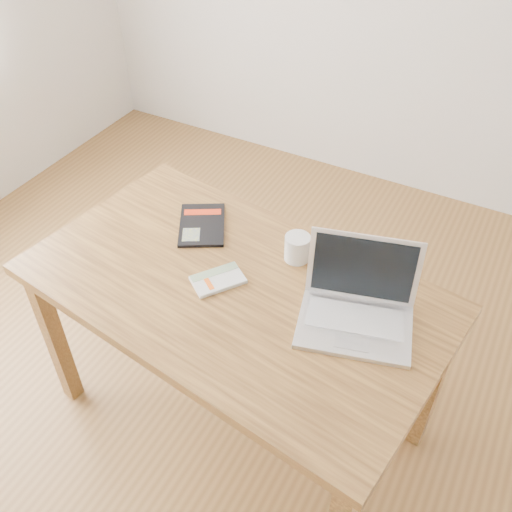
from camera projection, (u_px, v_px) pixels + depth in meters
The scene contains 6 objects.
room at pixel (184, 119), 1.44m from camera, with size 4.04×4.04×2.70m.
desk at pixel (234, 304), 1.91m from camera, with size 1.47×0.97×0.75m.
white_guidebook at pixel (218, 280), 1.86m from camera, with size 0.18×0.19×0.01m.
black_guidebook at pixel (202, 225), 2.08m from camera, with size 0.26×0.29×0.01m.
laptop at pixel (358, 305), 1.72m from camera, with size 0.40×0.36×0.24m.
coffee_mug at pixel (298, 248), 1.92m from camera, with size 0.12×0.09×0.09m.
Camera 1 is at (0.71, -1.06, 2.06)m, focal length 40.00 mm.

